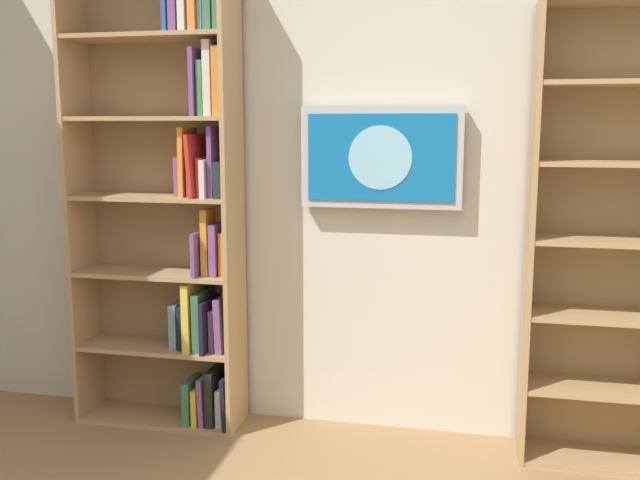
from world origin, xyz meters
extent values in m
cube|color=beige|center=(0.00, -2.23, 1.35)|extent=(4.52, 0.06, 2.70)
cube|color=tan|center=(-0.64, -2.04, 0.98)|extent=(0.02, 0.28, 1.96)
cube|color=#93754E|center=(-1.09, -2.17, 0.98)|extent=(0.92, 0.01, 1.96)
cube|color=tan|center=(-1.09, -2.04, 0.01)|extent=(0.88, 0.27, 0.02)
cube|color=tan|center=(-1.09, -2.04, 0.33)|extent=(0.88, 0.27, 0.02)
cube|color=tan|center=(-1.09, -2.04, 0.66)|extent=(0.88, 0.27, 0.02)
cube|color=tan|center=(0.69, -2.04, 1.12)|extent=(0.02, 0.28, 2.24)
cube|color=tan|center=(1.48, -2.04, 1.12)|extent=(0.02, 0.28, 2.24)
cube|color=#93754E|center=(1.09, -2.17, 1.12)|extent=(0.81, 0.01, 2.24)
cube|color=tan|center=(1.09, -2.04, 0.01)|extent=(0.77, 0.27, 0.02)
cube|color=tan|center=(1.09, -2.04, 0.38)|extent=(0.77, 0.27, 0.02)
cube|color=tan|center=(1.09, -2.04, 0.75)|extent=(0.77, 0.27, 0.02)
cube|color=tan|center=(1.09, -2.04, 1.12)|extent=(0.77, 0.27, 0.02)
cube|color=tan|center=(1.09, -2.04, 1.49)|extent=(0.77, 0.27, 0.02)
cube|color=tan|center=(1.09, -2.04, 1.86)|extent=(0.77, 0.27, 0.02)
cube|color=black|center=(0.72, -2.02, 0.15)|extent=(0.03, 0.22, 0.25)
cube|color=silver|center=(0.76, -2.03, 0.11)|extent=(0.04, 0.16, 0.18)
cube|color=black|center=(0.80, -2.05, 0.16)|extent=(0.04, 0.23, 0.27)
cube|color=#824F8C|center=(0.85, -2.03, 0.14)|extent=(0.03, 0.20, 0.24)
cube|color=gold|center=(0.88, -2.03, 0.11)|extent=(0.03, 0.21, 0.18)
cube|color=#357450|center=(0.92, -2.02, 0.13)|extent=(0.04, 0.18, 0.21)
cube|color=black|center=(0.72, -2.05, 0.54)|extent=(0.02, 0.15, 0.29)
cube|color=#764E83|center=(0.75, -2.02, 0.52)|extent=(0.04, 0.16, 0.26)
cube|color=#72447D|center=(0.79, -2.03, 0.49)|extent=(0.03, 0.14, 0.20)
cube|color=black|center=(0.82, -2.03, 0.51)|extent=(0.02, 0.24, 0.25)
cube|color=#376E47|center=(0.86, -2.05, 0.53)|extent=(0.04, 0.23, 0.28)
cube|color=gold|center=(0.91, -2.04, 0.55)|extent=(0.04, 0.24, 0.33)
cube|color=black|center=(0.95, -2.03, 0.50)|extent=(0.03, 0.14, 0.22)
cube|color=#6D90A8|center=(0.99, -2.03, 0.50)|extent=(0.04, 0.13, 0.22)
cube|color=orange|center=(0.73, -2.04, 0.86)|extent=(0.04, 0.13, 0.20)
cube|color=#774A8B|center=(0.78, -2.03, 0.88)|extent=(0.03, 0.14, 0.24)
cube|color=orange|center=(0.82, -2.03, 0.92)|extent=(0.03, 0.12, 0.31)
cube|color=#6F477E|center=(0.86, -2.03, 0.86)|extent=(0.02, 0.23, 0.21)
cube|color=#1F2924|center=(0.73, -2.03, 1.21)|extent=(0.05, 0.22, 0.17)
cube|color=#724391|center=(0.77, -2.03, 1.29)|extent=(0.02, 0.16, 0.32)
cube|color=silver|center=(0.80, -2.02, 1.22)|extent=(0.03, 0.20, 0.17)
cube|color=#B03B28|center=(0.83, -2.03, 1.22)|extent=(0.02, 0.16, 0.18)
cube|color=red|center=(0.86, -2.02, 1.27)|extent=(0.03, 0.23, 0.29)
cube|color=#855581|center=(0.88, -2.04, 1.22)|extent=(0.02, 0.16, 0.19)
cube|color=orange|center=(0.92, -2.04, 1.29)|extent=(0.03, 0.19, 0.32)
cube|color=#7C4779|center=(0.95, -2.04, 1.22)|extent=(0.03, 0.12, 0.18)
cube|color=orange|center=(0.73, -2.02, 1.65)|extent=(0.04, 0.17, 0.31)
cube|color=beige|center=(0.78, -2.03, 1.66)|extent=(0.04, 0.18, 0.33)
cube|color=#407E47|center=(0.82, -2.05, 1.62)|extent=(0.03, 0.19, 0.25)
cube|color=#754188|center=(0.85, -2.02, 1.65)|extent=(0.02, 0.18, 0.30)
cube|color=#417153|center=(0.78, -2.04, 2.00)|extent=(0.04, 0.16, 0.26)
cube|color=#6F9EAB|center=(0.81, -2.05, 1.96)|extent=(0.02, 0.17, 0.19)
cube|color=orange|center=(0.84, -2.02, 1.97)|extent=(0.03, 0.15, 0.21)
cube|color=beige|center=(0.88, -2.03, 1.99)|extent=(0.03, 0.20, 0.25)
cube|color=#754789|center=(0.93, -2.04, 1.99)|extent=(0.04, 0.22, 0.25)
cube|color=#2B5195|center=(0.97, -2.05, 2.00)|extent=(0.02, 0.22, 0.27)
cube|color=#B7B7BC|center=(0.02, -2.15, 1.31)|extent=(0.74, 0.06, 0.46)
cube|color=#146BB2|center=(0.02, -2.12, 1.31)|extent=(0.67, 0.01, 0.39)
cylinder|color=#8CCCEA|center=(0.02, -2.11, 1.31)|extent=(0.29, 0.00, 0.29)
camera|label=1|loc=(-0.40, 1.06, 1.46)|focal=39.55mm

